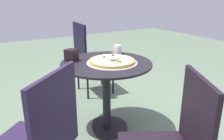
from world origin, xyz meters
name	(u,v)px	position (x,y,z in m)	size (l,w,h in m)	color
ground_plane	(107,128)	(0.00, 0.00, 0.00)	(10.00, 10.00, 0.00)	#5E725B
patio_table	(106,81)	(0.00, 0.00, 0.51)	(0.83, 0.83, 0.69)	black
pizza_on_tray	(112,61)	(0.04, -0.04, 0.70)	(0.46, 0.46, 0.05)	silver
pizza_server	(113,56)	(0.06, -0.01, 0.74)	(0.15, 0.21, 0.02)	silver
drinking_cup	(118,50)	(0.25, 0.19, 0.73)	(0.08, 0.08, 0.09)	silver
napkin_dispenser	(71,55)	(-0.25, 0.21, 0.74)	(0.10, 0.09, 0.11)	black
patio_chair_near	(39,139)	(-0.79, -0.62, 0.54)	(0.61, 0.61, 0.93)	#261A37
patio_chair_far	(89,54)	(0.24, 0.87, 0.54)	(0.45, 0.45, 0.93)	black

